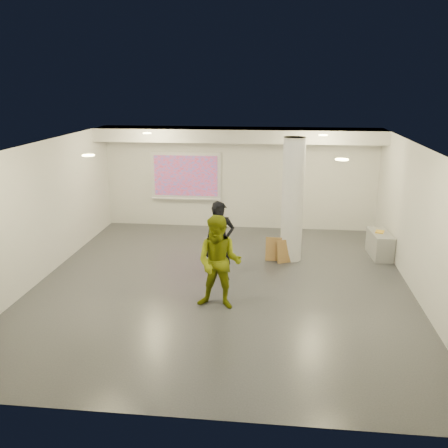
# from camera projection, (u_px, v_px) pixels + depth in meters

# --- Properties ---
(floor) EXTENTS (8.00, 9.00, 0.01)m
(floor) POSITION_uv_depth(u_px,v_px,m) (222.00, 284.00, 10.82)
(floor) COLOR #36373C
(floor) RESTS_ON ground
(ceiling) EXTENTS (8.00, 9.00, 0.01)m
(ceiling) POSITION_uv_depth(u_px,v_px,m) (222.00, 146.00, 9.99)
(ceiling) COLOR white
(ceiling) RESTS_ON floor
(wall_back) EXTENTS (8.00, 0.01, 3.00)m
(wall_back) POSITION_uv_depth(u_px,v_px,m) (240.00, 178.00, 14.70)
(wall_back) COLOR silver
(wall_back) RESTS_ON floor
(wall_front) EXTENTS (8.00, 0.01, 3.00)m
(wall_front) POSITION_uv_depth(u_px,v_px,m) (179.00, 313.00, 6.10)
(wall_front) COLOR silver
(wall_front) RESTS_ON floor
(wall_left) EXTENTS (0.01, 9.00, 3.00)m
(wall_left) POSITION_uv_depth(u_px,v_px,m) (39.00, 212.00, 10.84)
(wall_left) COLOR silver
(wall_left) RESTS_ON floor
(wall_right) EXTENTS (0.01, 9.00, 3.00)m
(wall_right) POSITION_uv_depth(u_px,v_px,m) (420.00, 224.00, 9.97)
(wall_right) COLOR silver
(wall_right) RESTS_ON floor
(soffit_band) EXTENTS (8.00, 1.10, 0.36)m
(soffit_band) POSITION_uv_depth(u_px,v_px,m) (238.00, 135.00, 13.82)
(soffit_band) COLOR silver
(soffit_band) RESTS_ON ceiling
(downlight_nw) EXTENTS (0.22, 0.22, 0.02)m
(downlight_nw) POSITION_uv_depth(u_px,v_px,m) (147.00, 133.00, 12.63)
(downlight_nw) COLOR #FEF290
(downlight_nw) RESTS_ON ceiling
(downlight_ne) EXTENTS (0.22, 0.22, 0.02)m
(downlight_ne) POSITION_uv_depth(u_px,v_px,m) (323.00, 135.00, 12.15)
(downlight_ne) COLOR #FEF290
(downlight_ne) RESTS_ON ceiling
(downlight_sw) EXTENTS (0.22, 0.22, 0.02)m
(downlight_sw) POSITION_uv_depth(u_px,v_px,m) (88.00, 155.00, 8.80)
(downlight_sw) COLOR #FEF290
(downlight_sw) RESTS_ON ceiling
(downlight_se) EXTENTS (0.22, 0.22, 0.02)m
(downlight_se) POSITION_uv_depth(u_px,v_px,m) (342.00, 160.00, 8.33)
(downlight_se) COLOR #FEF290
(downlight_se) RESTS_ON ceiling
(column) EXTENTS (0.52, 0.52, 3.00)m
(column) POSITION_uv_depth(u_px,v_px,m) (293.00, 200.00, 11.96)
(column) COLOR silver
(column) RESTS_ON floor
(projection_screen) EXTENTS (2.10, 0.13, 1.42)m
(projection_screen) POSITION_uv_depth(u_px,v_px,m) (186.00, 176.00, 14.83)
(projection_screen) COLOR silver
(projection_screen) RESTS_ON wall_back
(credenza) EXTENTS (0.53, 1.10, 0.63)m
(credenza) POSITION_uv_depth(u_px,v_px,m) (380.00, 244.00, 12.47)
(credenza) COLOR gray
(credenza) RESTS_ON floor
(postit_pad) EXTENTS (0.27, 0.31, 0.03)m
(postit_pad) POSITION_uv_depth(u_px,v_px,m) (380.00, 232.00, 12.41)
(postit_pad) COLOR gold
(postit_pad) RESTS_ON credenza
(cardboard_back) EXTENTS (0.52, 0.33, 0.56)m
(cardboard_back) POSITION_uv_depth(u_px,v_px,m) (287.00, 251.00, 12.08)
(cardboard_back) COLOR olive
(cardboard_back) RESTS_ON floor
(cardboard_front) EXTENTS (0.53, 0.18, 0.58)m
(cardboard_front) POSITION_uv_depth(u_px,v_px,m) (276.00, 249.00, 12.19)
(cardboard_front) COLOR olive
(cardboard_front) RESTS_ON floor
(woman) EXTENTS (0.75, 0.63, 1.77)m
(woman) POSITION_uv_depth(u_px,v_px,m) (220.00, 241.00, 10.87)
(woman) COLOR black
(woman) RESTS_ON floor
(man) EXTENTS (0.98, 0.81, 1.84)m
(man) POSITION_uv_depth(u_px,v_px,m) (219.00, 263.00, 9.48)
(man) COLOR olive
(man) RESTS_ON floor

